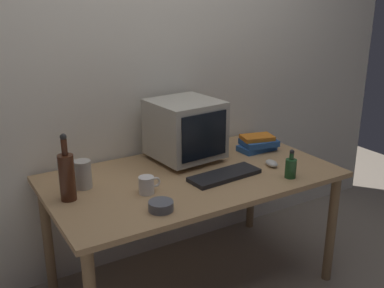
{
  "coord_description": "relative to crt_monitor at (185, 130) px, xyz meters",
  "views": [
    {
      "loc": [
        -1.22,
        -2.03,
        1.71
      ],
      "look_at": [
        0.0,
        0.0,
        0.91
      ],
      "focal_mm": 42.24,
      "sensor_mm": 36.0,
      "label": 1
    }
  ],
  "objects": [
    {
      "name": "desk",
      "position": [
        -0.08,
        -0.22,
        -0.27
      ],
      "size": [
        1.62,
        0.9,
        0.73
      ],
      "color": "tan",
      "rests_on": "ground"
    },
    {
      "name": "cd_spindle",
      "position": [
        -0.44,
        -0.53,
        -0.17
      ],
      "size": [
        0.12,
        0.12,
        0.04
      ],
      "primitive_type": "cylinder",
      "color": "#595B66",
      "rests_on": "desk"
    },
    {
      "name": "keyboard",
      "position": [
        0.05,
        -0.35,
        -0.18
      ],
      "size": [
        0.43,
        0.18,
        0.02
      ],
      "primitive_type": "cube",
      "rotation": [
        0.0,
        0.0,
        0.08
      ],
      "color": "black",
      "rests_on": "desk"
    },
    {
      "name": "mug",
      "position": [
        -0.41,
        -0.32,
        -0.15
      ],
      "size": [
        0.12,
        0.08,
        0.09
      ],
      "color": "white",
      "rests_on": "desk"
    },
    {
      "name": "book_stack",
      "position": [
        0.49,
        -0.09,
        -0.14
      ],
      "size": [
        0.25,
        0.19,
        0.1
      ],
      "color": "#28569E",
      "rests_on": "desk"
    },
    {
      "name": "bottle_tall",
      "position": [
        -0.78,
        -0.19,
        -0.06
      ],
      "size": [
        0.08,
        0.08,
        0.34
      ],
      "color": "#472314",
      "rests_on": "desk"
    },
    {
      "name": "crt_monitor",
      "position": [
        0.0,
        0.0,
        0.0
      ],
      "size": [
        0.41,
        0.42,
        0.37
      ],
      "color": "#B2AD9E",
      "rests_on": "desk"
    },
    {
      "name": "ground_plane",
      "position": [
        -0.08,
        -0.22,
        -0.92
      ],
      "size": [
        6.0,
        6.0,
        0.0
      ],
      "primitive_type": "plane",
      "color": "gray"
    },
    {
      "name": "back_wall",
      "position": [
        -0.08,
        0.29,
        0.33
      ],
      "size": [
        4.0,
        0.08,
        2.5
      ],
      "primitive_type": "cube",
      "color": "silver",
      "rests_on": "ground"
    },
    {
      "name": "metal_canister",
      "position": [
        -0.67,
        -0.09,
        -0.12
      ],
      "size": [
        0.09,
        0.09,
        0.15
      ],
      "primitive_type": "cylinder",
      "color": "#B7B2A8",
      "rests_on": "desk"
    },
    {
      "name": "computer_mouse",
      "position": [
        0.38,
        -0.36,
        -0.17
      ],
      "size": [
        0.08,
        0.11,
        0.04
      ],
      "primitive_type": "ellipsoid",
      "rotation": [
        0.0,
        0.0,
        -0.19
      ],
      "color": "beige",
      "rests_on": "desk"
    },
    {
      "name": "bottle_short",
      "position": [
        0.36,
        -0.54,
        -0.13
      ],
      "size": [
        0.06,
        0.06,
        0.16
      ],
      "color": "#1E4C23",
      "rests_on": "desk"
    }
  ]
}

